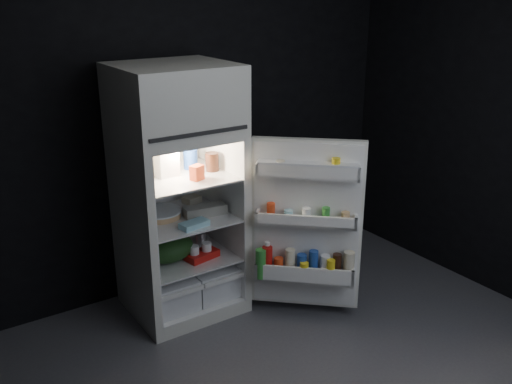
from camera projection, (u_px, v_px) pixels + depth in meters
wall_back at (166, 116)px, 4.19m from camera, size 4.00×0.00×2.70m
refrigerator at (177, 184)px, 3.96m from camera, size 0.76×0.71×1.78m
fridge_door at (306, 229)px, 3.90m from camera, size 0.66×0.63×1.22m
milk_jug at (165, 158)px, 3.87m from camera, size 0.15×0.15×0.24m
mayo_jar at (190, 159)px, 4.04m from camera, size 0.10×0.10×0.14m
jam_jar at (212, 162)px, 3.99m from camera, size 0.13×0.13×0.13m
amber_bottle at (141, 160)px, 3.86m from camera, size 0.09×0.09×0.22m
small_carton at (197, 173)px, 3.80m from camera, size 0.10×0.09×0.10m
egg_carton at (205, 210)px, 4.02m from camera, size 0.31×0.16×0.07m
pie at (160, 214)px, 3.99m from camera, size 0.33×0.33×0.04m
flat_package at (194, 224)px, 3.82m from camera, size 0.21×0.13×0.04m
wrapped_pkg at (192, 199)px, 4.25m from camera, size 0.14×0.12×0.05m
produce_bag at (167, 247)px, 3.99m from camera, size 0.46×0.42×0.20m
yogurt_tray at (202, 255)px, 4.05m from camera, size 0.25×0.17×0.05m
small_can_red at (184, 237)px, 4.28m from camera, size 0.09×0.09×0.09m
small_can_silver at (201, 238)px, 4.27m from camera, size 0.08×0.08×0.09m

